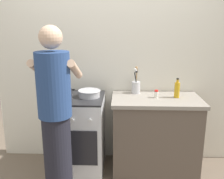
% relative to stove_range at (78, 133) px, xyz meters
% --- Properties ---
extents(ground, '(6.00, 6.00, 0.00)m').
position_rel_stove_range_xyz_m(ground, '(0.35, -0.15, -0.45)').
color(ground, '#6B5B4C').
extents(back_wall, '(3.20, 0.10, 2.50)m').
position_rel_stove_range_xyz_m(back_wall, '(0.55, 0.35, 0.80)').
color(back_wall, silver).
rests_on(back_wall, ground).
extents(countertop, '(1.00, 0.60, 0.90)m').
position_rel_stove_range_xyz_m(countertop, '(0.90, 0.00, 0.00)').
color(countertop, brown).
rests_on(countertop, ground).
extents(stove_range, '(0.60, 0.62, 0.90)m').
position_rel_stove_range_xyz_m(stove_range, '(0.00, 0.00, 0.00)').
color(stove_range, silver).
rests_on(stove_range, ground).
extents(pot, '(0.25, 0.18, 0.10)m').
position_rel_stove_range_xyz_m(pot, '(-0.14, -0.03, 0.50)').
color(pot, '#38383D').
rests_on(pot, stove_range).
extents(mixing_bowl, '(0.26, 0.26, 0.08)m').
position_rel_stove_range_xyz_m(mixing_bowl, '(0.14, 0.02, 0.49)').
color(mixing_bowl, '#B7B7BC').
rests_on(mixing_bowl, stove_range).
extents(utensil_crock, '(0.10, 0.10, 0.32)m').
position_rel_stove_range_xyz_m(utensil_crock, '(0.68, 0.19, 0.54)').
color(utensil_crock, silver).
rests_on(utensil_crock, countertop).
extents(spice_bottle, '(0.04, 0.04, 0.09)m').
position_rel_stove_range_xyz_m(spice_bottle, '(0.90, 0.01, 0.49)').
color(spice_bottle, silver).
rests_on(spice_bottle, countertop).
extents(oil_bottle, '(0.06, 0.06, 0.22)m').
position_rel_stove_range_xyz_m(oil_bottle, '(1.13, 0.03, 0.54)').
color(oil_bottle, gold).
rests_on(oil_bottle, countertop).
extents(person, '(0.41, 0.50, 1.70)m').
position_rel_stove_range_xyz_m(person, '(-0.09, -0.60, 0.41)').
color(person, black).
rests_on(person, ground).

